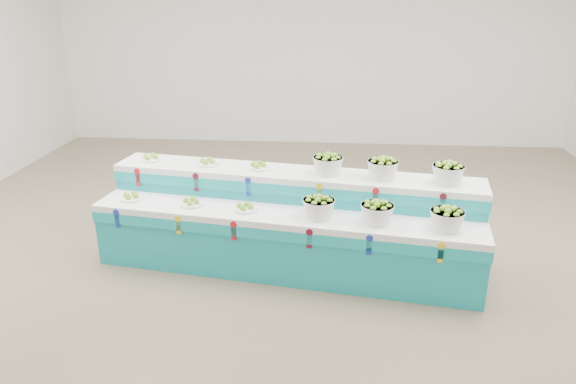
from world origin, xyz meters
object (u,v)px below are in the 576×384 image
object	(u,v)px
display_stand	(288,222)
plate_upper_mid	(208,161)
basket_lower_left	(319,207)
basket_upper_right	(448,173)

from	to	relation	value
display_stand	plate_upper_mid	distance (m)	1.19
basket_lower_left	plate_upper_mid	size ratio (longest dim) A/B	1.31
basket_lower_left	display_stand	bearing A→B (deg)	137.29
display_stand	basket_lower_left	xyz separation A→B (m)	(0.34, -0.32, 0.33)
plate_upper_mid	basket_upper_right	world-z (taller)	basket_upper_right
display_stand	plate_upper_mid	size ratio (longest dim) A/B	16.44
display_stand	basket_upper_right	size ratio (longest dim) A/B	12.58
basket_lower_left	plate_upper_mid	world-z (taller)	plate_upper_mid
display_stand	basket_upper_right	world-z (taller)	basket_upper_right
display_stand	basket_lower_left	size ratio (longest dim) A/B	12.58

